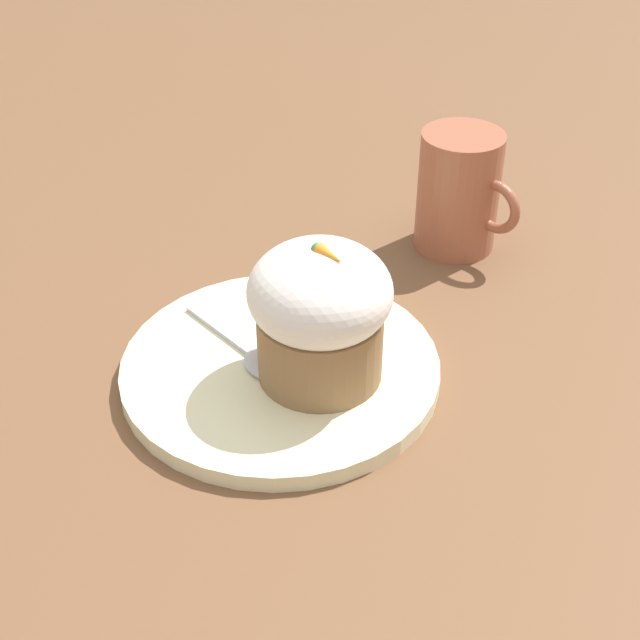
{
  "coord_description": "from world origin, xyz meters",
  "views": [
    {
      "loc": [
        0.38,
        -0.34,
        0.43
      ],
      "look_at": [
        0.03,
        0.01,
        0.06
      ],
      "focal_mm": 50.0,
      "sensor_mm": 36.0,
      "label": 1
    }
  ],
  "objects": [
    {
      "name": "ground_plane",
      "position": [
        0.0,
        0.0,
        0.0
      ],
      "size": [
        4.0,
        4.0,
        0.0
      ],
      "primitive_type": "plane",
      "color": "brown"
    },
    {
      "name": "spoon",
      "position": [
        -0.01,
        -0.01,
        0.02
      ],
      "size": [
        0.12,
        0.04,
        0.01
      ],
      "color": "#B7B7BC",
      "rests_on": "dessert_plate"
    },
    {
      "name": "dessert_plate",
      "position": [
        0.0,
        0.0,
        0.01
      ],
      "size": [
        0.24,
        0.24,
        0.01
      ],
      "color": "beige",
      "rests_on": "ground_plane"
    },
    {
      "name": "carrot_cake",
      "position": [
        0.03,
        0.01,
        0.07
      ],
      "size": [
        0.1,
        0.1,
        0.11
      ],
      "color": "olive",
      "rests_on": "dessert_plate"
    },
    {
      "name": "coffee_cup",
      "position": [
        -0.03,
        0.24,
        0.05
      ],
      "size": [
        0.1,
        0.07,
        0.11
      ],
      "color": "#9E563D",
      "rests_on": "ground_plane"
    }
  ]
}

